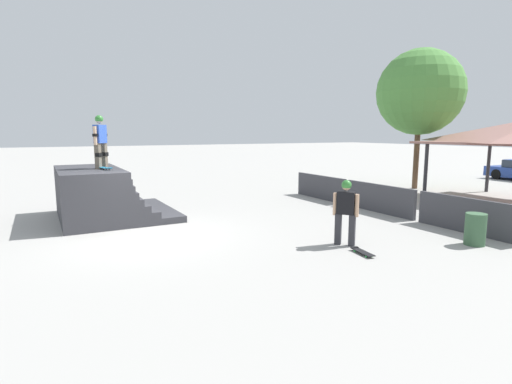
{
  "coord_description": "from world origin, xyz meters",
  "views": [
    {
      "loc": [
        11.35,
        -2.56,
        2.96
      ],
      "look_at": [
        -0.33,
        3.81,
        0.96
      ],
      "focal_mm": 28.0,
      "sensor_mm": 36.0,
      "label": 1
    }
  ],
  "objects_px": {
    "bystander_walking": "(346,207)",
    "skateboard_on_ground": "(362,252)",
    "trash_bin": "(475,229)",
    "skater_on_deck": "(100,138)",
    "tree_beside_pavilion": "(420,92)",
    "skateboard_on_deck": "(105,168)"
  },
  "relations": [
    {
      "from": "trash_bin",
      "to": "skater_on_deck",
      "type": "bearing_deg",
      "value": -134.54
    },
    {
      "from": "skateboard_on_ground",
      "to": "skater_on_deck",
      "type": "bearing_deg",
      "value": 43.16
    },
    {
      "from": "skateboard_on_ground",
      "to": "tree_beside_pavilion",
      "type": "relative_size",
      "value": 0.11
    },
    {
      "from": "skateboard_on_ground",
      "to": "tree_beside_pavilion",
      "type": "xyz_separation_m",
      "value": [
        -7.33,
        10.63,
        4.93
      ]
    },
    {
      "from": "skater_on_deck",
      "to": "bystander_walking",
      "type": "xyz_separation_m",
      "value": [
        6.37,
        5.11,
        -1.75
      ]
    },
    {
      "from": "skater_on_deck",
      "to": "bystander_walking",
      "type": "distance_m",
      "value": 8.35
    },
    {
      "from": "bystander_walking",
      "to": "skateboard_on_ground",
      "type": "relative_size",
      "value": 2.14
    },
    {
      "from": "skateboard_on_deck",
      "to": "trash_bin",
      "type": "height_order",
      "value": "skateboard_on_deck"
    },
    {
      "from": "trash_bin",
      "to": "skateboard_on_deck",
      "type": "bearing_deg",
      "value": -133.16
    },
    {
      "from": "tree_beside_pavilion",
      "to": "trash_bin",
      "type": "relative_size",
      "value": 8.44
    },
    {
      "from": "skater_on_deck",
      "to": "bystander_walking",
      "type": "relative_size",
      "value": 1.02
    },
    {
      "from": "tree_beside_pavilion",
      "to": "trash_bin",
      "type": "bearing_deg",
      "value": -42.42
    },
    {
      "from": "skateboard_on_deck",
      "to": "bystander_walking",
      "type": "xyz_separation_m",
      "value": [
        5.96,
        5.08,
        -0.79
      ]
    },
    {
      "from": "skater_on_deck",
      "to": "skateboard_on_ground",
      "type": "xyz_separation_m",
      "value": [
        7.18,
        4.96,
        -2.71
      ]
    },
    {
      "from": "skater_on_deck",
      "to": "skateboard_on_ground",
      "type": "distance_m",
      "value": 9.14
    },
    {
      "from": "bystander_walking",
      "to": "tree_beside_pavilion",
      "type": "height_order",
      "value": "tree_beside_pavilion"
    },
    {
      "from": "skateboard_on_deck",
      "to": "trash_bin",
      "type": "xyz_separation_m",
      "value": [
        7.6,
        8.1,
        -1.38
      ]
    },
    {
      "from": "skateboard_on_ground",
      "to": "bystander_walking",
      "type": "bearing_deg",
      "value": -1.8
    },
    {
      "from": "tree_beside_pavilion",
      "to": "skateboard_on_ground",
      "type": "bearing_deg",
      "value": -55.42
    },
    {
      "from": "skateboard_on_deck",
      "to": "skateboard_on_ground",
      "type": "height_order",
      "value": "skateboard_on_deck"
    },
    {
      "from": "skateboard_on_deck",
      "to": "tree_beside_pavilion",
      "type": "xyz_separation_m",
      "value": [
        -0.57,
        15.57,
        3.18
      ]
    },
    {
      "from": "bystander_walking",
      "to": "skateboard_on_ground",
      "type": "xyz_separation_m",
      "value": [
        0.8,
        -0.15,
        -0.96
      ]
    }
  ]
}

